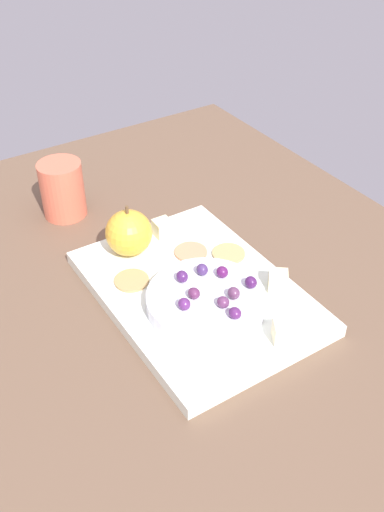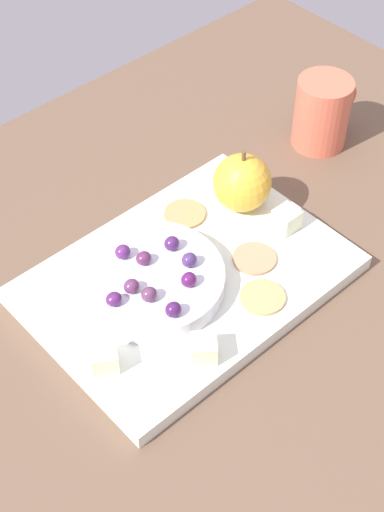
% 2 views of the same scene
% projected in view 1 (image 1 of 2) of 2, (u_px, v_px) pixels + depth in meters
% --- Properties ---
extents(table, '(1.10, 0.82, 0.04)m').
position_uv_depth(table, '(196.00, 301.00, 0.87)').
color(table, brown).
rests_on(table, ground).
extents(platter, '(0.35, 0.25, 0.02)m').
position_uv_depth(platter, '(196.00, 292.00, 0.84)').
color(platter, silver).
rests_on(platter, table).
extents(serving_dish, '(0.16, 0.16, 0.02)m').
position_uv_depth(serving_dish, '(206.00, 301.00, 0.80)').
color(serving_dish, silver).
rests_on(serving_dish, platter).
extents(apple_whole, '(0.07, 0.07, 0.07)m').
position_uv_depth(apple_whole, '(129.00, 233.00, 0.88)').
color(apple_whole, gold).
rests_on(apple_whole, platter).
extents(apple_stem, '(0.01, 0.01, 0.01)m').
position_uv_depth(apple_stem, '(127.00, 210.00, 0.86)').
color(apple_stem, brown).
rests_on(apple_stem, apple_whole).
extents(cheese_cube_0, '(0.04, 0.04, 0.03)m').
position_uv_depth(cheese_cube_0, '(278.00, 281.00, 0.83)').
color(cheese_cube_0, beige).
rests_on(cheese_cube_0, platter).
extents(cheese_cube_1, '(0.04, 0.04, 0.03)m').
position_uv_depth(cheese_cube_1, '(284.00, 332.00, 0.75)').
color(cheese_cube_1, beige).
rests_on(cheese_cube_1, platter).
extents(cheese_cube_2, '(0.03, 0.03, 0.03)m').
position_uv_depth(cheese_cube_2, '(163.00, 228.00, 0.93)').
color(cheese_cube_2, beige).
rests_on(cheese_cube_2, platter).
extents(cracker_0, '(0.05, 0.05, 0.00)m').
position_uv_depth(cracker_0, '(191.00, 252.00, 0.90)').
color(cracker_0, tan).
rests_on(cracker_0, platter).
extents(cracker_1, '(0.05, 0.05, 0.00)m').
position_uv_depth(cracker_1, '(132.00, 280.00, 0.85)').
color(cracker_1, tan).
rests_on(cracker_1, platter).
extents(cracker_2, '(0.05, 0.05, 0.00)m').
position_uv_depth(cracker_2, '(229.00, 254.00, 0.90)').
color(cracker_2, tan).
rests_on(cracker_2, platter).
extents(grape_0, '(0.02, 0.02, 0.02)m').
position_uv_depth(grape_0, '(203.00, 269.00, 0.82)').
color(grape_0, '#432A5E').
rests_on(grape_0, serving_dish).
extents(grape_1, '(0.02, 0.02, 0.02)m').
position_uv_depth(grape_1, '(182.00, 276.00, 0.81)').
color(grape_1, '#431E55').
rests_on(grape_1, serving_dish).
extents(grape_2, '(0.02, 0.02, 0.01)m').
position_uv_depth(grape_2, '(235.00, 313.00, 0.75)').
color(grape_2, '#4E1F56').
rests_on(grape_2, serving_dish).
extents(grape_3, '(0.02, 0.02, 0.02)m').
position_uv_depth(grape_3, '(194.00, 293.00, 0.78)').
color(grape_3, '#54254A').
rests_on(grape_3, serving_dish).
extents(grape_4, '(0.02, 0.02, 0.02)m').
position_uv_depth(grape_4, '(222.00, 272.00, 0.82)').
color(grape_4, '#4F174F').
rests_on(grape_4, serving_dish).
extents(grape_5, '(0.02, 0.02, 0.02)m').
position_uv_depth(grape_5, '(234.00, 293.00, 0.78)').
color(grape_5, '#56304F').
rests_on(grape_5, serving_dish).
extents(grape_6, '(0.02, 0.02, 0.02)m').
position_uv_depth(grape_6, '(184.00, 304.00, 0.76)').
color(grape_6, '#532360').
rests_on(grape_6, serving_dish).
extents(grape_7, '(0.02, 0.02, 0.02)m').
position_uv_depth(grape_7, '(251.00, 282.00, 0.80)').
color(grape_7, '#40184C').
rests_on(grape_7, serving_dish).
extents(grape_8, '(0.02, 0.02, 0.02)m').
position_uv_depth(grape_8, '(223.00, 302.00, 0.77)').
color(grape_8, '#582B51').
rests_on(grape_8, serving_dish).
extents(cup, '(0.11, 0.07, 0.10)m').
position_uv_depth(cup, '(62.00, 189.00, 0.99)').
color(cup, '#D56248').
rests_on(cup, table).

